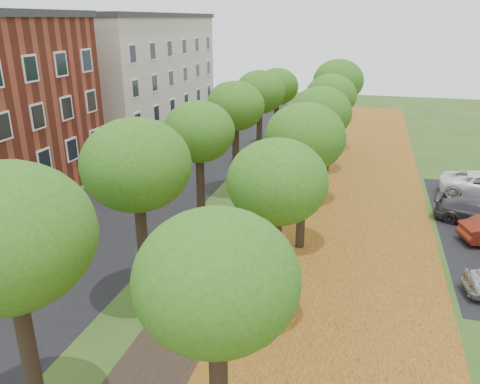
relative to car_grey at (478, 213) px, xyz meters
The scene contains 7 objects.
street_asphalt 18.62m from the car_grey, behind, with size 8.00×70.00×0.01m, color black.
footpath 11.19m from the car_grey, 169.80° to the right, with size 3.20×70.00×0.01m, color black.
leaf_verge 6.35m from the car_grey, 161.74° to the right, with size 7.50×70.00×0.01m, color #B37D21.
tree_row_west 14.05m from the car_grey, behind, with size 3.56×33.56×6.55m.
tree_row_east 9.67m from the car_grey, 166.74° to the right, with size 3.56×33.56×6.55m.
building_cream 32.58m from the car_grey, 150.22° to the left, with size 10.30×20.30×10.40m.
car_grey is the anchor object (origin of this frame).
Camera 1 is at (5.15, -7.48, 9.93)m, focal length 35.00 mm.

